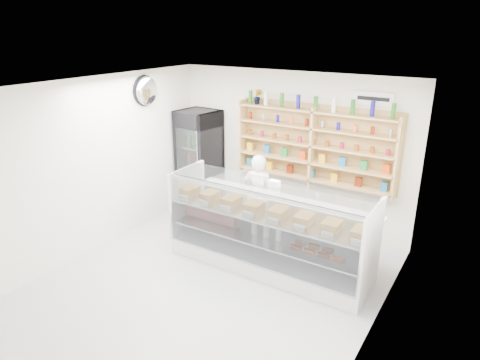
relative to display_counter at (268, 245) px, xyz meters
The scene contains 8 objects.
room 1.42m from the display_counter, 119.43° to the right, with size 5.00×5.00×5.00m.
display_counter is the anchor object (origin of this frame).
shop_worker 1.13m from the display_counter, 128.53° to the left, with size 0.54×0.36×1.49m, color white.
drinks_cooler 2.69m from the display_counter, 150.47° to the left, with size 0.77×0.76×1.99m.
wall_shelving 1.93m from the display_counter, 89.11° to the left, with size 2.84×0.28×1.33m.
potted_plant 2.69m from the display_counter, 125.78° to the left, with size 0.15×0.12×0.27m, color #1E6626.
security_mirror 3.39m from the display_counter, behind, with size 0.15×0.50×0.50m, color silver.
wall_sign 2.80m from the display_counter, 60.40° to the left, with size 0.62×0.03×0.20m, color white.
Camera 1 is at (3.19, -4.29, 3.53)m, focal length 32.00 mm.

